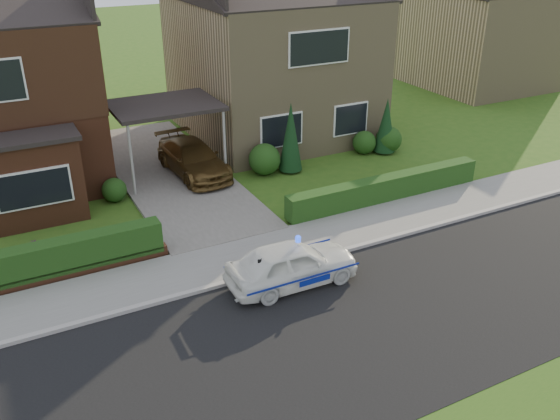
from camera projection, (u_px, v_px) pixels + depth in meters
ground at (319, 339)px, 13.67m from camera, size 120.00×120.00×0.00m
road at (319, 339)px, 13.67m from camera, size 60.00×6.00×0.02m
kerb at (262, 273)px, 16.08m from camera, size 60.00×0.16×0.12m
sidewalk at (246, 256)px, 16.92m from camera, size 60.00×2.00×0.10m
driveway at (170, 173)px, 22.41m from camera, size 3.80×12.00×0.12m
house_right at (271, 49)px, 25.59m from camera, size 7.50×8.06×7.25m
carport_link at (165, 107)px, 21.22m from camera, size 3.80×3.00×2.77m
dwarf_wall at (24, 283)px, 15.42m from camera, size 7.70×0.25×0.36m
hedge_left at (24, 286)px, 15.62m from camera, size 7.50×0.55×0.90m
hedge_right at (384, 201)px, 20.33m from camera, size 7.50×0.55×0.80m
shrub_left_mid at (66, 196)px, 19.14m from camera, size 1.32×1.32×1.32m
shrub_left_near at (114, 190)px, 20.14m from camera, size 0.84×0.84×0.84m
shrub_right_near at (265, 159)px, 22.22m from camera, size 1.20×1.20×1.20m
shrub_right_mid at (364, 142)px, 24.25m from camera, size 0.96×0.96×0.96m
shrub_right_far at (389, 139)px, 24.39m from camera, size 1.08×1.08×1.08m
conifer_a at (291, 139)px, 22.16m from camera, size 0.90×0.90×2.60m
conifer_b at (386, 127)px, 24.06m from camera, size 0.90×0.90×2.20m
neighbour_right at (479, 39)px, 33.52m from camera, size 6.50×7.00×5.20m
police_car at (292, 264)px, 15.47m from camera, size 3.24×3.55×1.37m
driveway_car at (193, 158)px, 21.98m from camera, size 1.94×4.22×1.19m
potted_plant_c at (38, 253)px, 16.48m from camera, size 0.49×0.49×0.71m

